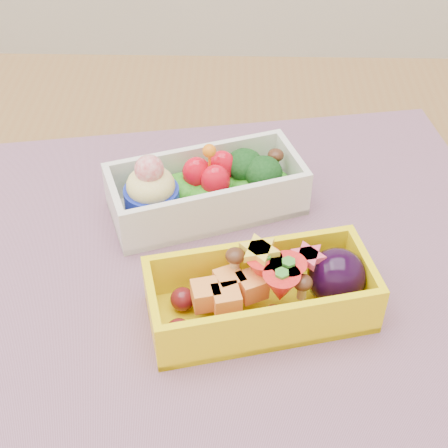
{
  "coord_description": "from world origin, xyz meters",
  "views": [
    {
      "loc": [
        0.05,
        -0.42,
        1.18
      ],
      "look_at": [
        0.04,
        0.01,
        0.79
      ],
      "focal_mm": 53.1,
      "sensor_mm": 36.0,
      "label": 1
    }
  ],
  "objects_px": {
    "table": "(182,333)",
    "placemat": "(216,259)",
    "bento_white": "(205,189)",
    "bento_yellow": "(266,292)"
  },
  "relations": [
    {
      "from": "placemat",
      "to": "bento_yellow",
      "type": "height_order",
      "value": "bento_yellow"
    },
    {
      "from": "table",
      "to": "bento_yellow",
      "type": "xyz_separation_m",
      "value": [
        0.08,
        -0.06,
        0.13
      ]
    },
    {
      "from": "table",
      "to": "bento_white",
      "type": "bearing_deg",
      "value": 72.76
    },
    {
      "from": "table",
      "to": "placemat",
      "type": "xyz_separation_m",
      "value": [
        0.04,
        0.01,
        0.1
      ]
    },
    {
      "from": "bento_yellow",
      "to": "placemat",
      "type": "bearing_deg",
      "value": 109.53
    },
    {
      "from": "placemat",
      "to": "table",
      "type": "bearing_deg",
      "value": -170.44
    },
    {
      "from": "placemat",
      "to": "bento_yellow",
      "type": "distance_m",
      "value": 0.08
    },
    {
      "from": "table",
      "to": "bento_yellow",
      "type": "height_order",
      "value": "bento_yellow"
    },
    {
      "from": "table",
      "to": "bento_white",
      "type": "height_order",
      "value": "bento_white"
    },
    {
      "from": "placemat",
      "to": "bento_white",
      "type": "relative_size",
      "value": 2.78
    }
  ]
}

